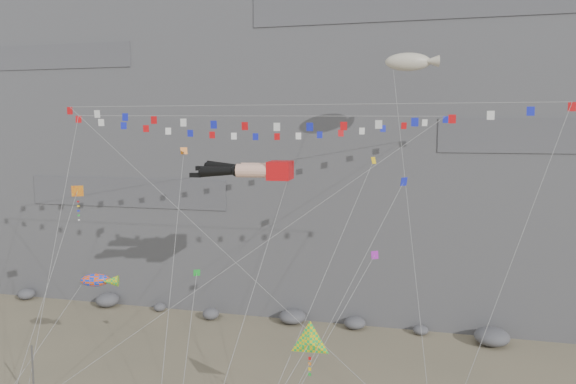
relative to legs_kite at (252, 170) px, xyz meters
name	(u,v)px	position (x,y,z in m)	size (l,w,h in m)	color
cliff	(324,73)	(0.35, 25.97, 9.46)	(80.00, 28.00, 50.00)	slate
talus_boulders	(292,317)	(0.35, 10.97, -14.94)	(60.00, 3.00, 1.20)	#5D5D62
anchor_pole_left	(33,377)	(-12.43, -9.26, -13.37)	(0.12, 0.12, 4.35)	slate
legs_kite	(252,170)	(0.00, 0.00, 0.00)	(7.68, 14.43, 20.36)	red
flag_banner_upper	(266,116)	(-0.28, 4.46, 4.05)	(28.34, 19.19, 27.31)	red
flag_banner_lower	(293,105)	(3.81, -2.78, 4.64)	(34.19, 5.51, 23.14)	red
harlequin_kite	(77,192)	(-12.99, -2.84, -1.68)	(1.80, 9.24, 16.14)	red
fish_windsock	(95,280)	(-10.73, -4.37, -7.96)	(6.03, 6.35, 10.07)	#FF4F0D
delta_kite	(310,343)	(6.23, -8.49, -9.46)	(4.71, 6.55, 9.24)	yellow
blimp_windsock	(408,62)	(10.88, 5.87, 8.18)	(4.92, 13.96, 27.11)	beige
small_kite_a	(183,155)	(-5.55, 0.02, 1.05)	(4.18, 12.95, 21.14)	orange
small_kite_b	(373,257)	(9.21, -1.74, -5.69)	(6.08, 11.35, 15.53)	purple
small_kite_c	(196,276)	(-2.66, -4.50, -7.04)	(2.56, 8.66, 11.97)	green
small_kite_d	(372,165)	(8.49, 2.98, 0.32)	(5.97, 16.09, 22.98)	yellow
small_kite_e	(402,186)	(11.14, -4.76, -0.43)	(7.99, 7.05, 18.16)	#161FC3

